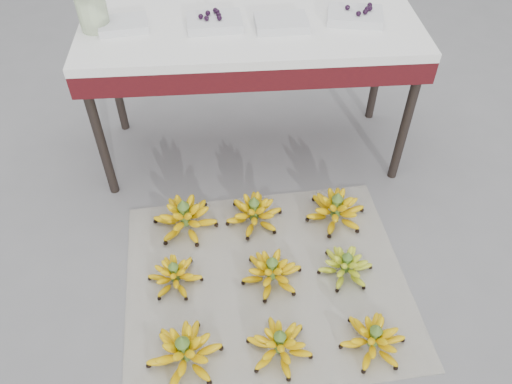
{
  "coord_description": "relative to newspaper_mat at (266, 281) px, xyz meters",
  "views": [
    {
      "loc": [
        -0.24,
        -1.28,
        1.9
      ],
      "look_at": [
        -0.13,
        0.25,
        0.32
      ],
      "focal_mm": 35.0,
      "sensor_mm": 36.0,
      "label": 1
    }
  ],
  "objects": [
    {
      "name": "tray_left",
      "position": [
        -0.17,
        0.91,
        0.79
      ],
      "size": [
        0.26,
        0.2,
        0.06
      ],
      "color": "silver",
      "rests_on": "vendor_table"
    },
    {
      "name": "bunch_mid_right",
      "position": [
        0.36,
        0.02,
        0.05
      ],
      "size": [
        0.32,
        0.32,
        0.15
      ],
      "rotation": [
        0.0,
        0.0,
        -0.42
      ],
      "color": "#8BB21F",
      "rests_on": "newspaper_mat"
    },
    {
      "name": "bunch_front_right",
      "position": [
        0.4,
        -0.35,
        0.06
      ],
      "size": [
        0.31,
        0.31,
        0.16
      ],
      "rotation": [
        0.0,
        0.0,
        -0.18
      ],
      "color": "#F4D100",
      "rests_on": "newspaper_mat"
    },
    {
      "name": "bunch_mid_center",
      "position": [
        0.02,
        0.01,
        0.06
      ],
      "size": [
        0.27,
        0.27,
        0.16
      ],
      "rotation": [
        0.0,
        0.0,
        -0.01
      ],
      "color": "#F4D100",
      "rests_on": "newspaper_mat"
    },
    {
      "name": "tray_right",
      "position": [
        0.14,
        0.88,
        0.79
      ],
      "size": [
        0.25,
        0.18,
        0.04
      ],
      "color": "silver",
      "rests_on": "vendor_table"
    },
    {
      "name": "ground",
      "position": [
        0.1,
        0.0,
        -0.0
      ],
      "size": [
        60.0,
        60.0,
        0.0
      ],
      "primitive_type": "plane",
      "color": "slate",
      "rests_on": "ground"
    },
    {
      "name": "bunch_front_left",
      "position": [
        -0.36,
        -0.35,
        0.06
      ],
      "size": [
        0.31,
        0.31,
        0.18
      ],
      "rotation": [
        0.0,
        0.0,
        -0.05
      ],
      "color": "#F4D100",
      "rests_on": "newspaper_mat"
    },
    {
      "name": "bunch_front_center",
      "position": [
        0.02,
        -0.34,
        0.06
      ],
      "size": [
        0.33,
        0.33,
        0.16
      ],
      "rotation": [
        0.0,
        0.0,
        0.3
      ],
      "color": "#F4D100",
      "rests_on": "newspaper_mat"
    },
    {
      "name": "bunch_back_center",
      "position": [
        -0.03,
        0.36,
        0.06
      ],
      "size": [
        0.28,
        0.28,
        0.17
      ],
      "rotation": [
        0.0,
        0.0,
        0.02
      ],
      "color": "#F4D100",
      "rests_on": "newspaper_mat"
    },
    {
      "name": "glass_jar",
      "position": [
        -0.72,
        0.92,
        0.85
      ],
      "size": [
        0.17,
        0.17,
        0.17
      ],
      "primitive_type": "cylinder",
      "rotation": [
        0.0,
        0.0,
        0.34
      ],
      "color": "#D6EDBC",
      "rests_on": "vendor_table"
    },
    {
      "name": "bunch_mid_left",
      "position": [
        -0.41,
        0.03,
        0.05
      ],
      "size": [
        0.32,
        0.32,
        0.15
      ],
      "rotation": [
        0.0,
        0.0,
        0.44
      ],
      "color": "#F4D100",
      "rests_on": "newspaper_mat"
    },
    {
      "name": "tray_far_left",
      "position": [
        -0.59,
        0.92,
        0.79
      ],
      "size": [
        0.24,
        0.19,
        0.04
      ],
      "color": "silver",
      "rests_on": "vendor_table"
    },
    {
      "name": "bunch_back_right",
      "position": [
        0.38,
        0.35,
        0.06
      ],
      "size": [
        0.35,
        0.35,
        0.18
      ],
      "rotation": [
        0.0,
        0.0,
        -0.22
      ],
      "color": "#F4D100",
      "rests_on": "newspaper_mat"
    },
    {
      "name": "bunch_back_left",
      "position": [
        -0.37,
        0.35,
        0.07
      ],
      "size": [
        0.4,
        0.4,
        0.19
      ],
      "rotation": [
        0.0,
        0.0,
        -0.36
      ],
      "color": "#F4D100",
      "rests_on": "newspaper_mat"
    },
    {
      "name": "tray_far_right",
      "position": [
        0.49,
        0.92,
        0.79
      ],
      "size": [
        0.29,
        0.23,
        0.07
      ],
      "color": "silver",
      "rests_on": "vendor_table"
    },
    {
      "name": "newspaper_mat",
      "position": [
        0.0,
        0.0,
        0.0
      ],
      "size": [
        1.32,
        1.13,
        0.01
      ],
      "primitive_type": "cube",
      "rotation": [
        0.0,
        0.0,
        0.07
      ],
      "color": "white",
      "rests_on": "ground"
    },
    {
      "name": "vendor_table",
      "position": [
        -0.0,
        0.9,
        0.68
      ],
      "size": [
        1.61,
        0.64,
        0.77
      ],
      "color": "black",
      "rests_on": "ground"
    }
  ]
}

